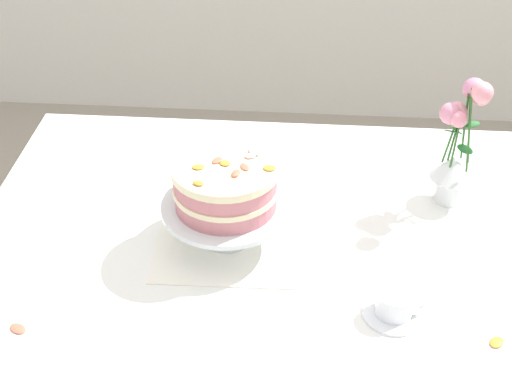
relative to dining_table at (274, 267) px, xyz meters
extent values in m
cube|color=white|center=(0.00, 0.02, 0.07)|extent=(1.40, 1.00, 0.03)
cylinder|color=brown|center=(-0.60, 0.42, -0.30)|extent=(0.06, 0.06, 0.71)
cylinder|color=brown|center=(0.60, 0.42, -0.30)|extent=(0.06, 0.06, 0.71)
cube|color=white|center=(-0.11, -0.01, 0.09)|extent=(0.33, 0.33, 0.00)
cylinder|color=silver|center=(-0.11, -0.01, 0.10)|extent=(0.11, 0.11, 0.01)
cylinder|color=silver|center=(-0.11, -0.01, 0.14)|extent=(0.03, 0.03, 0.07)
cylinder|color=silver|center=(-0.11, -0.01, 0.18)|extent=(0.29, 0.29, 0.01)
cylinder|color=#CC7A84|center=(-0.11, -0.01, 0.21)|extent=(0.22, 0.22, 0.04)
cylinder|color=beige|center=(-0.11, -0.01, 0.23)|extent=(0.23, 0.23, 0.01)
cylinder|color=#CC7A84|center=(-0.11, -0.01, 0.26)|extent=(0.22, 0.22, 0.04)
cylinder|color=beige|center=(-0.11, -0.01, 0.29)|extent=(0.23, 0.23, 0.02)
ellipsoid|color=orange|center=(-0.15, -0.09, 0.30)|extent=(0.03, 0.02, 0.01)
ellipsoid|color=orange|center=(-0.16, -0.03, 0.30)|extent=(0.03, 0.02, 0.00)
ellipsoid|color=orange|center=(-0.11, -0.01, 0.30)|extent=(0.03, 0.03, 0.00)
ellipsoid|color=#E56B51|center=(-0.06, -0.02, 0.30)|extent=(0.03, 0.03, 0.00)
ellipsoid|color=#E56B51|center=(-0.08, -0.05, 0.30)|extent=(0.02, 0.03, 0.01)
ellipsoid|color=#E56B51|center=(-0.13, 0.00, 0.30)|extent=(0.03, 0.03, 0.00)
ellipsoid|color=orange|center=(-0.01, -0.02, 0.30)|extent=(0.03, 0.02, 0.00)
ellipsoid|color=pink|center=(-0.06, 0.03, 0.30)|extent=(0.03, 0.03, 0.01)
ellipsoid|color=pink|center=(-0.05, 0.03, 0.30)|extent=(0.03, 0.03, 0.00)
cylinder|color=silver|center=(0.41, 0.18, 0.12)|extent=(0.07, 0.07, 0.07)
cone|color=silver|center=(0.41, 0.18, 0.19)|extent=(0.10, 0.10, 0.06)
cylinder|color=#2D6028|center=(0.44, 0.19, 0.28)|extent=(0.03, 0.01, 0.18)
sphere|color=pink|center=(0.45, 0.19, 0.37)|extent=(0.05, 0.05, 0.05)
ellipsoid|color=#236B2D|center=(0.44, 0.19, 0.30)|extent=(0.05, 0.03, 0.01)
cylinder|color=#2D6028|center=(0.43, 0.20, 0.29)|extent=(0.02, 0.03, 0.19)
sphere|color=pink|center=(0.44, 0.21, 0.38)|extent=(0.05, 0.05, 0.05)
cylinder|color=#2D6028|center=(0.41, 0.19, 0.26)|extent=(0.01, 0.02, 0.13)
sphere|color=pink|center=(0.40, 0.20, 0.32)|extent=(0.05, 0.05, 0.05)
ellipsoid|color=#236B2D|center=(0.41, 0.20, 0.28)|extent=(0.04, 0.05, 0.01)
cylinder|color=#2D6028|center=(0.40, 0.18, 0.26)|extent=(0.02, 0.01, 0.13)
sphere|color=pink|center=(0.39, 0.19, 0.33)|extent=(0.05, 0.05, 0.05)
ellipsoid|color=#236B2D|center=(0.40, 0.19, 0.28)|extent=(0.05, 0.03, 0.01)
cylinder|color=#2D6028|center=(0.41, 0.17, 0.26)|extent=(0.01, 0.01, 0.13)
sphere|color=pink|center=(0.40, 0.16, 0.32)|extent=(0.04, 0.04, 0.04)
cylinder|color=#2D6028|center=(0.43, 0.16, 0.30)|extent=(0.02, 0.03, 0.21)
sphere|color=pink|center=(0.44, 0.15, 0.40)|extent=(0.05, 0.05, 0.05)
ellipsoid|color=#236B2D|center=(0.43, 0.17, 0.25)|extent=(0.04, 0.04, 0.02)
cylinder|color=white|center=(0.25, -0.23, 0.09)|extent=(0.13, 0.13, 0.01)
cylinder|color=white|center=(0.25, -0.23, 0.12)|extent=(0.08, 0.08, 0.05)
torus|color=white|center=(0.30, -0.23, 0.12)|extent=(0.03, 0.01, 0.03)
ellipsoid|color=#E56B51|center=(-0.49, -0.32, 0.09)|extent=(0.04, 0.04, 0.00)
ellipsoid|color=orange|center=(0.45, -0.29, 0.09)|extent=(0.04, 0.04, 0.01)
camera|label=1|loc=(0.06, -1.30, 1.16)|focal=51.55mm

